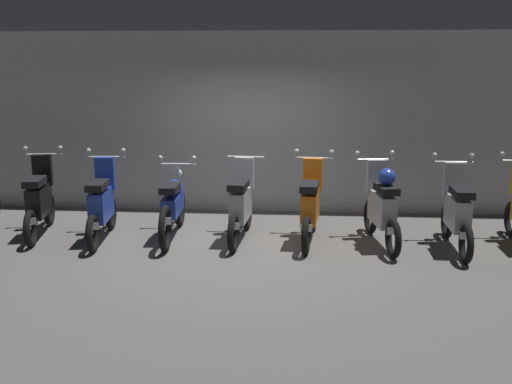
# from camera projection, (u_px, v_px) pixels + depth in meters

# --- Properties ---
(ground_plane) EXTENTS (80.00, 80.00, 0.00)m
(ground_plane) POSITION_uv_depth(u_px,v_px,m) (238.00, 247.00, 8.50)
(ground_plane) COLOR #565451
(back_wall) EXTENTS (16.07, 0.30, 3.06)m
(back_wall) POSITION_uv_depth(u_px,v_px,m) (251.00, 123.00, 10.34)
(back_wall) COLOR #9EA0A3
(back_wall) RESTS_ON ground
(motorbike_slot_1) EXTENTS (0.58, 1.67, 1.29)m
(motorbike_slot_1) POSITION_uv_depth(u_px,v_px,m) (40.00, 200.00, 9.01)
(motorbike_slot_1) COLOR black
(motorbike_slot_1) RESTS_ON ground
(motorbike_slot_2) EXTENTS (0.59, 1.68, 1.29)m
(motorbike_slot_2) POSITION_uv_depth(u_px,v_px,m) (102.00, 204.00, 8.77)
(motorbike_slot_2) COLOR black
(motorbike_slot_2) RESTS_ON ground
(motorbike_slot_3) EXTENTS (0.59, 1.95, 1.15)m
(motorbike_slot_3) POSITION_uv_depth(u_px,v_px,m) (173.00, 205.00, 8.88)
(motorbike_slot_3) COLOR black
(motorbike_slot_3) RESTS_ON ground
(motorbike_slot_4) EXTENTS (0.56, 1.68, 1.18)m
(motorbike_slot_4) POSITION_uv_depth(u_px,v_px,m) (241.00, 205.00, 8.77)
(motorbike_slot_4) COLOR black
(motorbike_slot_4) RESTS_ON ground
(motorbike_slot_5) EXTENTS (0.59, 1.68, 1.29)m
(motorbike_slot_5) POSITION_uv_depth(u_px,v_px,m) (310.00, 206.00, 8.68)
(motorbike_slot_5) COLOR black
(motorbike_slot_5) RESTS_ON ground
(motorbike_slot_6) EXTENTS (0.58, 1.67, 1.29)m
(motorbike_slot_6) POSITION_uv_depth(u_px,v_px,m) (382.00, 206.00, 8.52)
(motorbike_slot_6) COLOR black
(motorbike_slot_6) RESTS_ON ground
(motorbike_slot_7) EXTENTS (0.59, 1.68, 1.29)m
(motorbike_slot_7) POSITION_uv_depth(u_px,v_px,m) (457.00, 212.00, 8.33)
(motorbike_slot_7) COLOR black
(motorbike_slot_7) RESTS_ON ground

